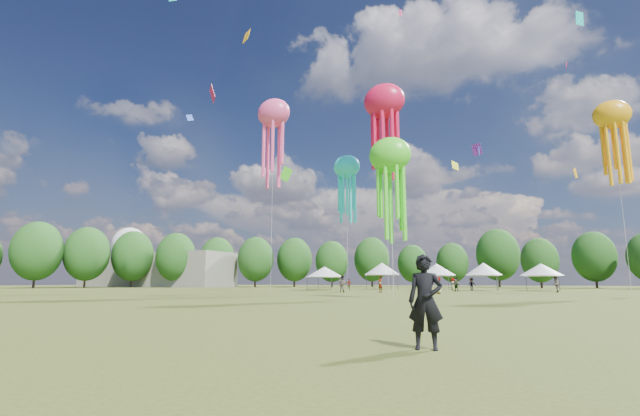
% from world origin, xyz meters
% --- Properties ---
extents(ground, '(300.00, 300.00, 0.00)m').
position_xyz_m(ground, '(0.00, 0.00, 0.00)').
color(ground, '#384416').
rests_on(ground, ground).
extents(observer_main, '(0.67, 0.48, 1.71)m').
position_xyz_m(observer_main, '(8.60, -2.97, 0.85)').
color(observer_main, black).
rests_on(observer_main, ground).
extents(spectator_near, '(1.04, 0.87, 1.89)m').
position_xyz_m(spectator_near, '(-9.01, 37.12, 0.95)').
color(spectator_near, gray).
rests_on(spectator_near, ground).
extents(spectators_far, '(27.87, 23.45, 1.89)m').
position_xyz_m(spectators_far, '(1.98, 48.57, 0.87)').
color(spectators_far, gray).
rests_on(spectators_far, ground).
extents(festival_tents, '(36.07, 11.63, 4.25)m').
position_xyz_m(festival_tents, '(-3.15, 56.26, 2.97)').
color(festival_tents, '#47474C').
rests_on(festival_tents, ground).
extents(show_kites, '(41.21, 21.46, 25.64)m').
position_xyz_m(show_kites, '(-6.55, 35.15, 17.67)').
color(show_kites, '#19D8D3').
rests_on(show_kites, ground).
extents(small_kites, '(72.89, 65.55, 43.07)m').
position_xyz_m(small_kites, '(1.99, 43.48, 30.89)').
color(small_kites, '#19D8D3').
rests_on(small_kites, ground).
extents(treeline, '(201.57, 95.24, 13.43)m').
position_xyz_m(treeline, '(-3.87, 62.51, 6.54)').
color(treeline, '#38281C').
rests_on(treeline, ground).
extents(hangar, '(40.00, 12.00, 8.00)m').
position_xyz_m(hangar, '(-72.00, 72.00, 4.00)').
color(hangar, gray).
rests_on(hangar, ground).
extents(radome, '(9.00, 9.00, 16.00)m').
position_xyz_m(radome, '(-88.00, 78.00, 9.99)').
color(radome, white).
rests_on(radome, ground).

